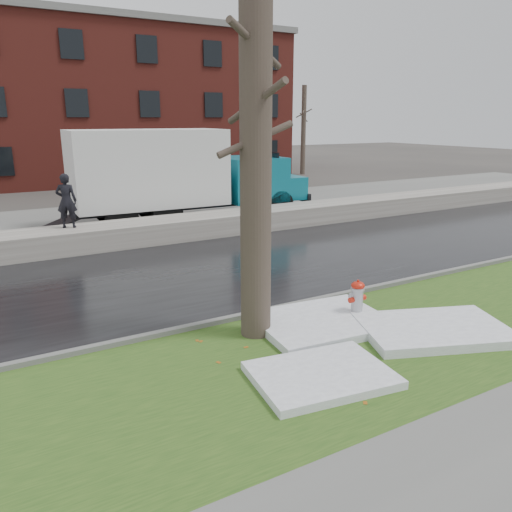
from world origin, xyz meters
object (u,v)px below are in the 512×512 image
tree (256,144)px  worker (66,201)px  box_truck (178,174)px  fire_hydrant (357,298)px

tree → worker: tree is taller
worker → tree: bearing=124.4°
tree → box_truck: bearing=76.2°
fire_hydrant → worker: bearing=114.8°
box_truck → tree: bearing=-102.0°
fire_hydrant → box_truck: box_truck is taller
fire_hydrant → box_truck: size_ratio=0.08×
tree → worker: size_ratio=4.20×
fire_hydrant → box_truck: 11.68m
box_truck → worker: size_ratio=6.50×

